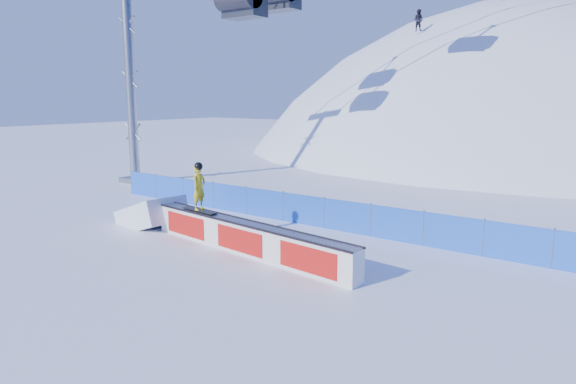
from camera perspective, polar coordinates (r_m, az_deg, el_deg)
The scene contains 7 objects.
ground at distance 17.21m, azimuth -7.02°, elevation -6.53°, with size 160.00×160.00×0.00m, color white.
snow_hill at distance 59.66m, azimuth 23.34°, elevation -13.08°, with size 64.00×64.00×64.00m.
safety_fence at distance 20.43m, azimuth 1.69°, elevation -1.98°, with size 22.05×0.05×1.30m.
rail_box at distance 16.72m, azimuth -4.70°, elevation -5.11°, with size 8.90×1.61×1.07m.
snow_ramp at distance 21.18m, azimuth -14.86°, elevation -3.56°, with size 2.64×1.76×0.99m, color white, non-canonical shape.
snowboarder at distance 18.23m, azimuth -9.85°, elevation 0.56°, with size 1.68×0.63×1.73m.
distant_skiers at distance 43.46m, azimuth 27.41°, elevation 17.53°, with size 20.61×6.72×7.63m.
Camera 1 is at (11.44, -11.84, 5.02)m, focal length 32.00 mm.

